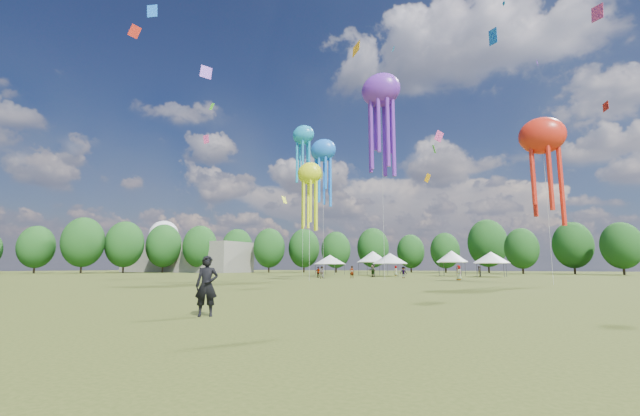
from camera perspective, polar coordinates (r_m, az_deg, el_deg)
The scene contains 10 objects.
ground at distance 22.58m, azimuth -27.46°, elevation -11.05°, with size 300.00×300.00×0.00m, color #384416.
observer_main at distance 13.61m, azimuth -15.30°, elevation -10.26°, with size 0.68×0.45×1.87m, color black.
spectator_near at distance 54.73m, azimuth 0.24°, elevation -8.84°, with size 0.77×0.60×1.58m, color gray.
spectators_far at distance 62.09m, azimuth 10.72°, elevation -8.55°, with size 20.55×21.06×1.91m.
festival_tents at distance 72.71m, azimuth 10.78°, elevation -6.73°, with size 34.32×12.15×4.34m.
show_kites at distance 54.15m, azimuth 6.72°, elevation 9.49°, with size 39.71×21.10×26.10m.
small_kites at distance 62.88m, azimuth 10.30°, elevation 19.01°, with size 71.43×59.49×47.01m.
treeline at distance 78.60m, azimuth 12.28°, elevation -4.23°, with size 201.57×95.24×13.43m.
hangar at distance 124.05m, azimuth -18.13°, elevation -6.53°, with size 40.00×12.00×8.00m, color gray.
radome at distance 140.22m, azimuth -20.70°, elevation -4.09°, with size 9.00×9.00×16.00m.
Camera 1 is at (18.67, -12.62, 1.52)m, focal length 23.30 mm.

